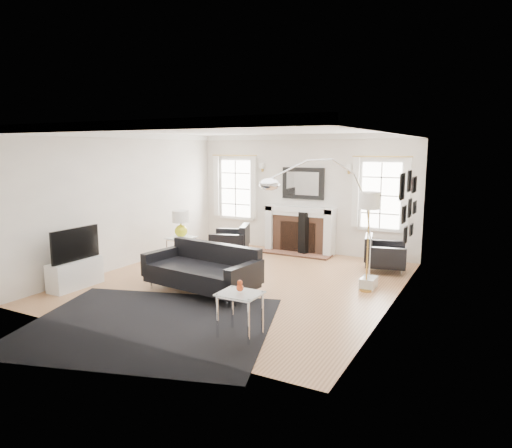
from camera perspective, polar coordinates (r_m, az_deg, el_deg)
The scene contains 25 objects.
floor at distance 8.61m, azimuth -1.84°, elevation -7.25°, with size 6.00×6.00×0.00m, color #96623F.
back_wall at distance 11.00m, azimuth 5.96°, elevation 3.79°, with size 5.50×0.04×2.80m, color silver.
front_wall at distance 5.95m, azimuth -16.50°, elevation -1.32°, with size 5.50×0.04×2.80m, color silver.
left_wall at distance 9.97m, azimuth -15.72°, elevation 2.91°, with size 0.04×6.00×2.80m, color silver.
right_wall at distance 7.35m, azimuth 17.02°, elevation 0.65°, with size 0.04×6.00×2.80m, color silver.
ceiling at distance 8.26m, azimuth -1.94°, elevation 11.71°, with size 5.50×6.00×0.02m, color white.
crown_molding at distance 8.26m, azimuth -1.94°, elevation 11.30°, with size 5.50×6.00×0.12m, color white.
fireplace at distance 10.93m, azimuth 5.47°, elevation -0.78°, with size 1.70×0.69×1.11m.
mantel_mirror at distance 10.94m, azimuth 5.89°, elevation 5.07°, with size 1.05×0.07×0.75m.
window_left at distance 11.77m, azimuth -2.52°, elevation 4.48°, with size 1.24×0.15×1.62m.
window_right at distance 10.39m, azimuth 15.35°, elevation 3.50°, with size 1.24×0.15×1.62m.
gallery_wall at distance 8.61m, azimuth 18.54°, elevation 2.69°, with size 0.04×1.73×1.29m.
tv_unit at distance 8.80m, azimuth -21.64°, elevation -5.34°, with size 0.35×1.00×1.09m.
area_rug at distance 6.77m, azimuth -13.27°, elevation -12.17°, with size 3.39×2.83×0.01m, color black.
sofa at distance 8.04m, azimuth -6.54°, elevation -5.84°, with size 2.13×1.16×0.66m.
armchair_left at distance 10.57m, azimuth -3.00°, elevation -2.22°, with size 1.07×1.13×0.61m.
armchair_right at distance 9.63m, azimuth 15.54°, elevation -3.75°, with size 0.95×1.03×0.60m.
coffee_table at distance 8.67m, azimuth -4.70°, elevation -4.62°, with size 0.91×0.91×0.40m.
side_table_left at distance 9.97m, azimuth -9.32°, elevation -2.25°, with size 0.53×0.53×0.58m.
nesting_table at distance 6.07m, azimuth -2.01°, elevation -9.69°, with size 0.55×0.46×0.60m.
gourd_lamp at distance 9.89m, azimuth -9.39°, elevation 0.25°, with size 0.36×0.36×0.58m.
orange_vase at distance 6.01m, azimuth -2.03°, elevation -7.80°, with size 0.10×0.10×0.16m.
arc_floor_lamp at distance 7.83m, azimuth 8.20°, elevation 0.67°, with size 1.69×1.56×2.39m.
stick_floor_lamp at distance 8.00m, azimuth 13.97°, elevation 2.23°, with size 0.35×0.35×1.74m.
speaker_tower at distance 10.74m, azimuth 6.03°, elevation -1.18°, with size 0.20×0.20×1.01m, color black.
Camera 1 is at (4.13, -7.14, 2.47)m, focal length 32.00 mm.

